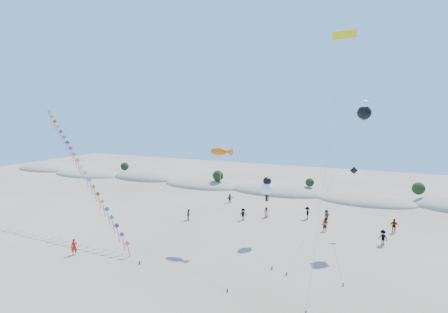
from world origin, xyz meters
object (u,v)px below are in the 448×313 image
kite_train (82,168)px  parafoil_kite (343,40)px  flyer_foreground (74,247)px  fish_kite (221,152)px

kite_train → parafoil_kite: (31.30, 1.87, 13.74)m
parafoil_kite → flyer_foreground: parafoil_kite is taller
kite_train → parafoil_kite: bearing=3.4°
fish_kite → flyer_foreground: fish_kite is taller
flyer_foreground → parafoil_kite: bearing=-20.4°
parafoil_kite → flyer_foreground: size_ratio=12.76×
kite_train → fish_kite: size_ratio=2.21×
kite_train → parafoil_kite: parafoil_kite is taller
parafoil_kite → flyer_foreground: 34.56m
fish_kite → parafoil_kite: parafoil_kite is taller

